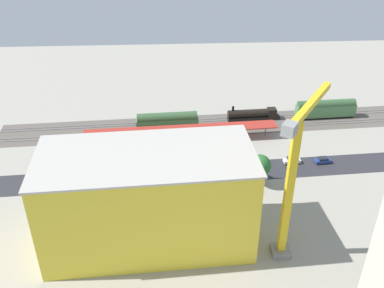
% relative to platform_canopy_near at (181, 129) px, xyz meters
% --- Properties ---
extents(ground_plane, '(203.05, 203.05, 0.00)m').
position_rel_platform_canopy_near_xyz_m(ground_plane, '(-9.78, 11.79, -3.66)').
color(ground_plane, '#9E998C').
rests_on(ground_plane, ground).
extents(rail_bed, '(127.48, 20.89, 0.01)m').
position_rel_platform_canopy_near_xyz_m(rail_bed, '(-9.78, -8.84, -3.66)').
color(rail_bed, '#5B544C').
rests_on(rail_bed, ground).
extents(street_asphalt, '(127.21, 15.97, 0.01)m').
position_rel_platform_canopy_near_xyz_m(street_asphalt, '(-9.78, 16.79, -3.66)').
color(street_asphalt, '#2D2D33').
rests_on(street_asphalt, ground).
extents(track_rails, '(126.72, 14.47, 0.12)m').
position_rel_platform_canopy_near_xyz_m(track_rails, '(-9.78, -8.84, -3.48)').
color(track_rails, '#9E9EA8').
rests_on(track_rails, ground).
extents(platform_canopy_near, '(54.84, 7.74, 3.85)m').
position_rel_platform_canopy_near_xyz_m(platform_canopy_near, '(0.00, 0.00, 0.00)').
color(platform_canopy_near, '#A82D23').
rests_on(platform_canopy_near, ground).
extents(locomotive, '(16.54, 3.34, 4.81)m').
position_rel_platform_canopy_near_xyz_m(locomotive, '(-23.18, -11.82, -1.96)').
color(locomotive, black).
rests_on(locomotive, ground).
extents(passenger_coach, '(19.00, 3.89, 6.00)m').
position_rel_platform_canopy_near_xyz_m(passenger_coach, '(-45.60, -11.81, -0.50)').
color(passenger_coach, black).
rests_on(passenger_coach, ground).
extents(freight_coach_far, '(18.41, 4.19, 5.95)m').
position_rel_platform_canopy_near_xyz_m(freight_coach_far, '(3.94, -5.88, -0.56)').
color(freight_coach_far, black).
rests_on(freight_coach_far, ground).
extents(parked_car_0, '(4.22, 2.14, 1.62)m').
position_rel_platform_canopy_near_xyz_m(parked_car_0, '(-36.65, 13.97, -2.94)').
color(parked_car_0, black).
rests_on(parked_car_0, ground).
extents(parked_car_1, '(4.60, 2.10, 1.75)m').
position_rel_platform_canopy_near_xyz_m(parked_car_1, '(-28.54, 13.62, -2.89)').
color(parked_car_1, black).
rests_on(parked_car_1, ground).
extents(parked_car_2, '(4.36, 1.89, 1.74)m').
position_rel_platform_canopy_near_xyz_m(parked_car_2, '(-19.67, 13.29, -2.90)').
color(parked_car_2, black).
rests_on(parked_car_2, ground).
extents(parked_car_3, '(4.43, 2.04, 1.65)m').
position_rel_platform_canopy_near_xyz_m(parked_car_3, '(-12.04, 13.58, -2.93)').
color(parked_car_3, black).
rests_on(parked_car_3, ground).
extents(parked_car_4, '(4.73, 2.17, 1.64)m').
position_rel_platform_canopy_near_xyz_m(parked_car_4, '(-3.55, 13.62, -2.94)').
color(parked_car_4, black).
rests_on(parked_car_4, ground).
extents(parked_car_5, '(4.53, 2.04, 1.70)m').
position_rel_platform_canopy_near_xyz_m(parked_car_5, '(5.66, 13.23, -2.91)').
color(parked_car_5, black).
rests_on(parked_car_5, ground).
extents(construction_building, '(40.90, 20.40, 20.07)m').
position_rel_platform_canopy_near_xyz_m(construction_building, '(7.75, 40.21, 6.37)').
color(construction_building, yellow).
rests_on(construction_building, ground).
extents(construction_roof_slab, '(41.54, 21.03, 0.40)m').
position_rel_platform_canopy_near_xyz_m(construction_roof_slab, '(7.75, 40.21, 16.61)').
color(construction_roof_slab, '#B7B2A8').
rests_on(construction_roof_slab, construction_building).
extents(tower_crane, '(13.63, 18.85, 31.05)m').
position_rel_platform_canopy_near_xyz_m(tower_crane, '(-18.66, 44.63, 14.22)').
color(tower_crane, gray).
rests_on(tower_crane, ground).
extents(box_truck_0, '(9.64, 2.63, 3.56)m').
position_rel_platform_canopy_near_xyz_m(box_truck_0, '(15.33, 25.38, -1.94)').
color(box_truck_0, black).
rests_on(box_truck_0, ground).
extents(box_truck_1, '(9.08, 2.48, 3.68)m').
position_rel_platform_canopy_near_xyz_m(box_truck_1, '(1.72, 26.97, -1.88)').
color(box_truck_1, black).
rests_on(box_truck_1, ground).
extents(street_tree_0, '(5.39, 5.39, 8.58)m').
position_rel_platform_canopy_near_xyz_m(street_tree_0, '(-13.71, 20.79, 2.20)').
color(street_tree_0, brown).
rests_on(street_tree_0, ground).
extents(street_tree_1, '(5.37, 5.37, 8.23)m').
position_rel_platform_canopy_near_xyz_m(street_tree_1, '(-17.92, 22.59, 1.87)').
color(street_tree_1, brown).
rests_on(street_tree_1, ground).
extents(street_tree_2, '(5.81, 5.81, 7.79)m').
position_rel_platform_canopy_near_xyz_m(street_tree_2, '(23.33, 22.79, 1.21)').
color(street_tree_2, brown).
rests_on(street_tree_2, ground).
extents(traffic_light, '(0.50, 0.36, 6.48)m').
position_rel_platform_canopy_near_xyz_m(traffic_light, '(-5.28, 21.42, 0.64)').
color(traffic_light, '#333333').
rests_on(traffic_light, ground).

